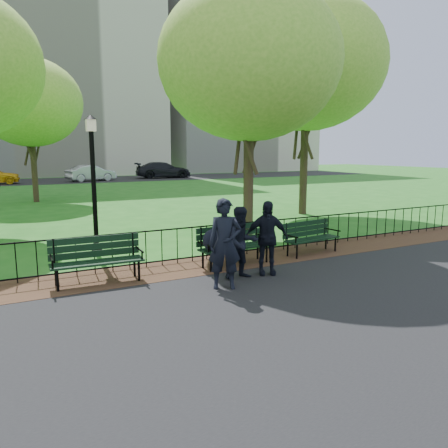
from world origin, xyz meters
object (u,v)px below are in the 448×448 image
park_bench_left_a (96,255)px  park_bench_main (223,240)px  tree_mid_e (307,64)px  person_mid (242,243)px  tree_near_e (250,62)px  sedan_dark (163,170)px  lamppost (94,180)px  tree_far_c (29,102)px  sedan_silver (91,173)px  person_left (225,244)px  park_bench_right_a (310,234)px  person_right (267,238)px

park_bench_left_a → park_bench_main: bearing=-1.5°
tree_mid_e → person_mid: 11.80m
tree_near_e → sedan_dark: size_ratio=1.41×
lamppost → tree_far_c: tree_far_c is taller
sedan_dark → tree_mid_e: bearing=-179.1°
tree_far_c → sedan_silver: size_ratio=1.73×
person_left → sedan_dark: bearing=95.5°
park_bench_left_a → sedan_silver: 32.32m
park_bench_right_a → person_left: 3.82m
tree_far_c → person_left: (2.02, -18.14, -4.33)m
park_bench_left_a → park_bench_right_a: 5.65m
park_bench_main → tree_mid_e: tree_mid_e is taller
park_bench_left_a → park_bench_right_a: park_bench_left_a is taller
sedan_silver → park_bench_right_a: bearing=164.3°
person_right → tree_mid_e: bearing=70.6°
lamppost → tree_near_e: 5.91m
tree_near_e → sedan_silver: bearing=88.6°
sedan_silver → person_left: bearing=158.5°
lamppost → person_right: 4.93m
tree_mid_e → person_left: bearing=-135.8°
lamppost → tree_near_e: (4.83, 0.13, 3.40)m
sedan_silver → person_mid: bearing=159.5°
person_left → tree_far_c: bearing=119.9°
lamppost → tree_far_c: bearing=91.4°
person_left → person_mid: bearing=57.8°
park_bench_main → park_bench_right_a: size_ratio=1.09×
lamppost → sedan_dark: size_ratio=0.67×
park_bench_main → park_bench_left_a: bearing=171.9°
park_bench_right_a → tree_near_e: tree_near_e is taller
person_mid → person_right: size_ratio=0.94×
person_left → sedan_silver: (3.88, 33.34, -0.19)m
park_bench_main → sedan_dark: size_ratio=0.34×
tree_far_c → person_mid: bearing=-81.4°
park_bench_left_a → sedan_silver: size_ratio=0.44×
park_bench_main → tree_near_e: size_ratio=0.24×
park_bench_left_a → tree_near_e: size_ratio=0.24×
sedan_silver → tree_mid_e: bearing=174.3°
tree_far_c → person_right: (3.32, -17.68, -4.41)m
tree_mid_e → person_mid: bearing=-135.1°
park_bench_right_a → tree_near_e: 5.59m
park_bench_left_a → sedan_silver: sedan_silver is taller
lamppost → sedan_dark: (12.93, 30.37, -1.19)m
park_bench_right_a → person_left: person_left is taller
park_bench_main → sedan_silver: size_ratio=0.43×
tree_far_c → person_left: bearing=-83.6°
park_bench_right_a → park_bench_left_a: bearing=172.7°
sedan_dark → tree_far_c: bearing=148.9°
park_bench_main → person_right: (0.60, -0.95, 0.18)m
park_bench_left_a → tree_mid_e: tree_mid_e is taller
person_left → person_right: person_left is taller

